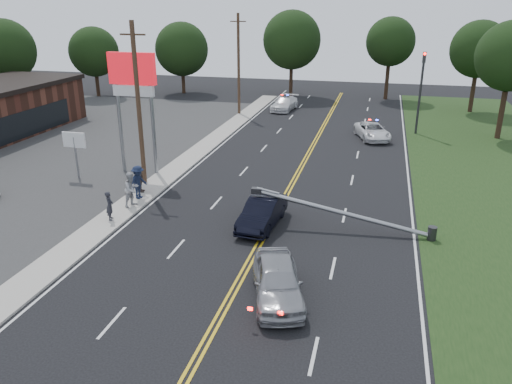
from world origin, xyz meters
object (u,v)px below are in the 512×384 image
(fallen_streetlight, at_px, (352,215))
(pylon_sign, at_px, (133,84))
(emergency_a, at_px, (372,131))
(emergency_b, at_px, (285,104))
(bystander_a, at_px, (110,206))
(bystander_d, at_px, (140,180))
(bystander_b, at_px, (132,189))
(utility_pole_far, at_px, (239,64))
(small_sign, at_px, (75,144))
(waiting_sedan, at_px, (277,281))
(traffic_signal, at_px, (421,86))
(bystander_c, at_px, (138,182))
(utility_pole_mid, at_px, (139,105))
(crashed_sedan, at_px, (262,213))

(fallen_streetlight, bearing_deg, pylon_sign, 157.78)
(emergency_a, distance_m, emergency_b, 13.94)
(bystander_a, bearing_deg, bystander_d, -17.08)
(bystander_d, bearing_deg, bystander_b, -176.94)
(emergency_a, xyz_separation_m, bystander_b, (-12.65, -19.03, 0.46))
(fallen_streetlight, bearing_deg, utility_pole_far, 117.24)
(small_sign, bearing_deg, waiting_sedan, -34.63)
(traffic_signal, xyz_separation_m, bystander_d, (-16.91, -19.68, -3.31))
(bystander_d, bearing_deg, emergency_b, -18.86)
(emergency_a, bearing_deg, pylon_sign, -156.92)
(traffic_signal, bearing_deg, bystander_c, -128.70)
(small_sign, height_order, emergency_a, small_sign)
(fallen_streetlight, height_order, bystander_a, fallen_streetlight)
(bystander_d, bearing_deg, pylon_sign, 15.78)
(emergency_b, relative_size, bystander_c, 2.48)
(bystander_b, relative_size, bystander_d, 1.28)
(emergency_b, xyz_separation_m, bystander_c, (-3.21, -27.96, 0.40))
(emergency_b, bearing_deg, pylon_sign, -96.63)
(utility_pole_mid, distance_m, bystander_c, 4.87)
(small_sign, distance_m, bystander_c, 6.46)
(emergency_b, bearing_deg, bystander_b, -89.37)
(fallen_streetlight, bearing_deg, crashed_sedan, -175.09)
(fallen_streetlight, relative_size, utility_pole_mid, 0.94)
(small_sign, bearing_deg, emergency_b, 70.48)
(crashed_sedan, relative_size, bystander_c, 2.23)
(small_sign, xyz_separation_m, crashed_sedan, (13.63, -4.39, -1.60))
(waiting_sedan, relative_size, bystander_b, 2.29)
(utility_pole_far, bearing_deg, fallen_streetlight, -62.76)
(utility_pole_far, bearing_deg, bystander_a, -88.16)
(traffic_signal, height_order, waiting_sedan, traffic_signal)
(traffic_signal, relative_size, fallen_streetlight, 0.75)
(small_sign, relative_size, emergency_a, 0.65)
(small_sign, bearing_deg, utility_pole_far, 77.69)
(utility_pole_far, bearing_deg, emergency_b, 38.34)
(utility_pole_far, distance_m, emergency_b, 6.88)
(utility_pole_mid, xyz_separation_m, bystander_b, (1.13, -3.83, -3.96))
(utility_pole_far, xyz_separation_m, emergency_b, (4.17, 3.30, -4.37))
(small_sign, distance_m, crashed_sedan, 14.41)
(pylon_sign, distance_m, bystander_b, 7.98)
(traffic_signal, relative_size, waiting_sedan, 1.54)
(traffic_signal, relative_size, emergency_a, 1.47)
(pylon_sign, xyz_separation_m, bystander_b, (2.43, -5.83, -4.88))
(utility_pole_mid, height_order, bystander_a, utility_pole_mid)
(fallen_streetlight, height_order, utility_pole_far, utility_pole_far)
(small_sign, height_order, crashed_sedan, small_sign)
(fallen_streetlight, height_order, utility_pole_mid, utility_pole_mid)
(utility_pole_mid, bearing_deg, fallen_streetlight, -16.64)
(small_sign, relative_size, bystander_b, 1.55)
(fallen_streetlight, distance_m, waiting_sedan, 7.32)
(traffic_signal, bearing_deg, emergency_a, -143.06)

